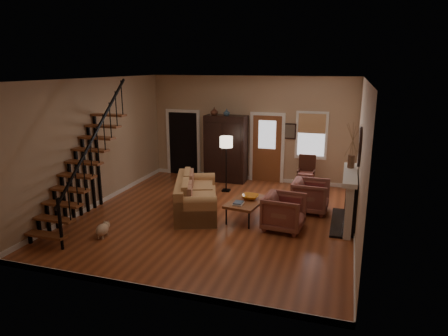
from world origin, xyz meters
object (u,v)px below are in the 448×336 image
(sofa, at_px, (196,196))
(side_chair, at_px, (306,173))
(armoire, at_px, (226,149))
(floor_lamp, at_px, (226,164))
(armchair_left, at_px, (284,212))
(armchair_right, at_px, (311,196))
(coffee_table, at_px, (246,210))

(sofa, xyz_separation_m, side_chair, (2.42, 2.74, 0.09))
(armoire, distance_m, floor_lamp, 1.14)
(armchair_left, bearing_deg, armoire, 40.23)
(sofa, distance_m, armchair_right, 2.88)
(armoire, bearing_deg, side_chair, -4.48)
(coffee_table, bearing_deg, sofa, 175.81)
(coffee_table, xyz_separation_m, armchair_left, (0.96, -0.34, 0.17))
(armoire, xyz_separation_m, floor_lamp, (0.34, -1.07, -0.23))
(armchair_right, distance_m, floor_lamp, 2.75)
(sofa, relative_size, floor_lamp, 1.39)
(armchair_left, height_order, armchair_right, armchair_right)
(armoire, xyz_separation_m, sofa, (0.13, -2.94, -0.63))
(coffee_table, distance_m, side_chair, 3.06)
(armoire, distance_m, coffee_table, 3.47)
(coffee_table, bearing_deg, armchair_right, 35.04)
(floor_lamp, relative_size, side_chair, 1.60)
(coffee_table, xyz_separation_m, floor_lamp, (-1.12, 1.97, 0.58))
(armoire, distance_m, armchair_left, 4.21)
(coffee_table, distance_m, armchair_left, 1.03)
(armchair_right, height_order, side_chair, side_chair)
(armoire, distance_m, armchair_right, 3.58)
(floor_lamp, bearing_deg, armchair_right, -21.26)
(coffee_table, relative_size, floor_lamp, 0.75)
(armchair_left, height_order, side_chair, side_chair)
(armoire, xyz_separation_m, armchair_left, (2.41, -3.38, -0.65))
(armchair_left, xyz_separation_m, side_chair, (0.14, 3.18, 0.11))
(armchair_right, distance_m, side_chair, 1.88)
(armchair_left, distance_m, floor_lamp, 3.14)
(armoire, height_order, floor_lamp, armoire)
(armoire, xyz_separation_m, armchair_right, (2.87, -2.05, -0.64))
(armchair_right, xyz_separation_m, side_chair, (-0.32, 1.85, 0.10))
(coffee_table, bearing_deg, armchair_left, -19.73)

